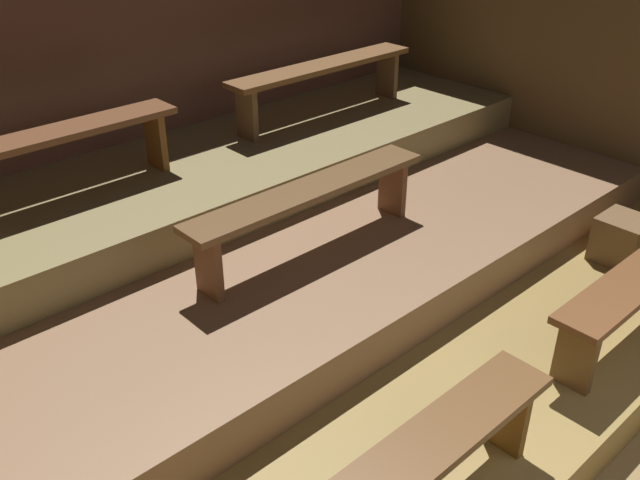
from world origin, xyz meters
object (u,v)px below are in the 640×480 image
Objects in this scene: bench_upper_right at (323,74)px; bench_middle_center at (310,199)px; bench_upper_left at (40,148)px; wooden_crate_lower at (622,239)px.

bench_middle_center is at bearing -135.51° from bench_upper_right.
bench_upper_right reaches higher than bench_middle_center.
bench_upper_left is 4.02m from wooden_crate_lower.
bench_upper_right is 2.70m from wooden_crate_lower.
bench_upper_left reaches higher than wooden_crate_lower.
bench_middle_center is at bearing 146.38° from wooden_crate_lower.
bench_upper_right is at bearing 103.36° from wooden_crate_lower.
bench_middle_center is 0.98× the size of bench_upper_left.
bench_upper_right is (2.44, 0.00, 0.00)m from bench_upper_left.
wooden_crate_lower is (0.60, -2.51, -0.79)m from bench_upper_right.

